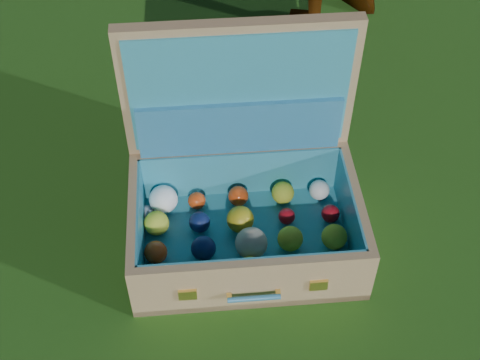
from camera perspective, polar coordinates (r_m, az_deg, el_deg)
name	(u,v)px	position (r m, az deg, el deg)	size (l,w,h in m)	color
ground	(274,208)	(2.01, 2.90, -2.37)	(60.00, 60.00, 0.00)	#215114
stray_ball	(146,216)	(1.97, -8.05, -3.02)	(0.06, 0.06, 0.06)	teal
suitcase	(243,187)	(1.83, 0.27, -0.57)	(0.67, 0.52, 0.61)	tan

